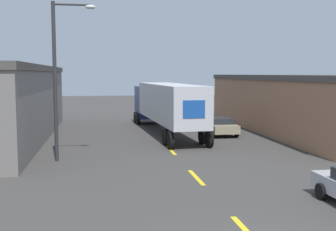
# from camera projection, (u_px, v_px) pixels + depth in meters

# --- Properties ---
(road_centerline) EXTENTS (0.20, 16.08, 0.01)m
(road_centerline) POSITION_uv_depth(u_px,v_px,m) (196.00, 177.00, 18.79)
(road_centerline) COLOR yellow
(road_centerline) RESTS_ON ground_plane
(warehouse_right) EXTENTS (9.34, 23.78, 4.52)m
(warehouse_right) POSITION_uv_depth(u_px,v_px,m) (309.00, 103.00, 33.94)
(warehouse_right) COLOR #9E7051
(warehouse_right) RESTS_ON ground_plane
(semi_truck) EXTENTS (3.77, 16.14, 3.85)m
(semi_truck) POSITION_uv_depth(u_px,v_px,m) (165.00, 103.00, 32.77)
(semi_truck) COLOR navy
(semi_truck) RESTS_ON ground_plane
(parked_car_right_far) EXTENTS (2.09, 4.44, 1.31)m
(parked_car_right_far) POSITION_uv_depth(u_px,v_px,m) (219.00, 125.00, 31.96)
(parked_car_right_far) COLOR tan
(parked_car_right_far) RESTS_ON ground_plane
(street_lamp) EXTENTS (2.27, 0.32, 8.32)m
(street_lamp) POSITION_uv_depth(u_px,v_px,m) (59.00, 70.00, 21.90)
(street_lamp) COLOR #2D2D30
(street_lamp) RESTS_ON ground_plane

